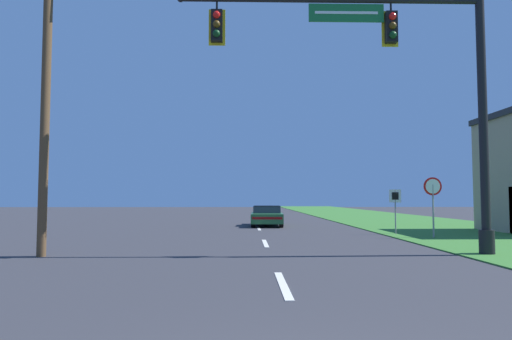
{
  "coord_description": "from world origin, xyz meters",
  "views": [
    {
      "loc": [
        -0.73,
        -2.94,
        1.69
      ],
      "look_at": [
        0.0,
        29.02,
        3.63
      ],
      "focal_mm": 32.0,
      "sensor_mm": 36.0,
      "label": 1
    }
  ],
  "objects_px": {
    "route_sign_post": "(395,201)",
    "utility_pole_near": "(45,102)",
    "car_ahead": "(267,216)",
    "signal_mast": "(410,81)",
    "stop_sign": "(433,194)"
  },
  "relations": [
    {
      "from": "car_ahead",
      "to": "route_sign_post",
      "type": "relative_size",
      "value": 2.31
    },
    {
      "from": "stop_sign",
      "to": "utility_pole_near",
      "type": "distance_m",
      "value": 15.01
    },
    {
      "from": "stop_sign",
      "to": "route_sign_post",
      "type": "relative_size",
      "value": 1.23
    },
    {
      "from": "route_sign_post",
      "to": "utility_pole_near",
      "type": "bearing_deg",
      "value": -149.43
    },
    {
      "from": "car_ahead",
      "to": "utility_pole_near",
      "type": "distance_m",
      "value": 16.36
    },
    {
      "from": "utility_pole_near",
      "to": "car_ahead",
      "type": "bearing_deg",
      "value": 63.24
    },
    {
      "from": "stop_sign",
      "to": "route_sign_post",
      "type": "height_order",
      "value": "stop_sign"
    },
    {
      "from": "route_sign_post",
      "to": "car_ahead",
      "type": "bearing_deg",
      "value": 130.23
    },
    {
      "from": "route_sign_post",
      "to": "utility_pole_near",
      "type": "height_order",
      "value": "utility_pole_near"
    },
    {
      "from": "signal_mast",
      "to": "utility_pole_near",
      "type": "relative_size",
      "value": 1.08
    },
    {
      "from": "stop_sign",
      "to": "car_ahead",
      "type": "bearing_deg",
      "value": 127.07
    },
    {
      "from": "route_sign_post",
      "to": "utility_pole_near",
      "type": "relative_size",
      "value": 0.23
    },
    {
      "from": "stop_sign",
      "to": "utility_pole_near",
      "type": "relative_size",
      "value": 0.29
    },
    {
      "from": "signal_mast",
      "to": "route_sign_post",
      "type": "relative_size",
      "value": 4.64
    },
    {
      "from": "signal_mast",
      "to": "utility_pole_near",
      "type": "distance_m",
      "value": 10.83
    }
  ]
}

